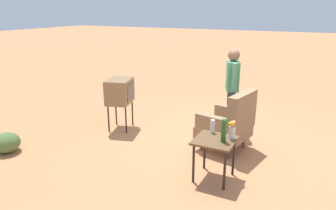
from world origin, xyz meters
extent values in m
plane|color=#C17A4C|center=(0.00, 0.00, 0.00)|extent=(60.00, 60.00, 0.00)
cylinder|color=brown|center=(-0.04, -0.12, 0.11)|extent=(0.05, 0.05, 0.22)
cylinder|color=brown|center=(0.48, -0.23, 0.11)|extent=(0.05, 0.05, 0.22)
cylinder|color=brown|center=(0.07, 0.40, 0.11)|extent=(0.05, 0.05, 0.22)
cylinder|color=brown|center=(0.59, 0.29, 0.11)|extent=(0.05, 0.05, 0.22)
cube|color=#8C6B4C|center=(0.28, 0.09, 0.32)|extent=(0.90, 0.90, 0.20)
cube|color=#8C6B4C|center=(0.34, 0.40, 0.74)|extent=(0.78, 0.31, 0.64)
cube|color=#8C6B4C|center=(-0.04, 0.15, 0.55)|extent=(0.28, 0.70, 0.26)
cube|color=#8C6B4C|center=(0.59, 0.02, 0.55)|extent=(0.28, 0.70, 0.26)
cylinder|color=black|center=(1.09, 0.04, 0.29)|extent=(0.04, 0.04, 0.58)
cylinder|color=black|center=(1.54, 0.04, 0.29)|extent=(0.04, 0.04, 0.58)
cylinder|color=black|center=(1.09, 0.49, 0.29)|extent=(0.04, 0.04, 0.58)
cylinder|color=black|center=(1.54, 0.49, 0.29)|extent=(0.04, 0.04, 0.58)
cube|color=brown|center=(1.31, 0.26, 0.60)|extent=(0.56, 0.56, 0.03)
cylinder|color=black|center=(0.44, -1.83, 0.28)|extent=(0.03, 0.03, 0.55)
cylinder|color=black|center=(0.02, -1.96, 0.28)|extent=(0.03, 0.03, 0.55)
cylinder|color=black|center=(0.54, -2.18, 0.28)|extent=(0.03, 0.03, 0.55)
cylinder|color=black|center=(0.12, -2.30, 0.28)|extent=(0.03, 0.03, 0.55)
cube|color=olive|center=(0.28, -2.07, 0.79)|extent=(0.70, 0.59, 0.48)
cube|color=#383D3F|center=(0.22, -1.85, 0.79)|extent=(0.41, 0.13, 0.34)
cylinder|color=#2D3347|center=(-0.62, -0.06, 0.43)|extent=(0.14, 0.14, 0.86)
cylinder|color=#2D3347|center=(-0.43, 0.01, 0.43)|extent=(0.14, 0.14, 0.86)
cube|color=#4C9366|center=(-0.52, -0.02, 1.14)|extent=(0.42, 0.34, 0.56)
cylinder|color=#4C9366|center=(-0.75, -0.11, 1.17)|extent=(0.09, 0.09, 0.50)
cylinder|color=#4C9366|center=(-0.30, 0.06, 1.17)|extent=(0.09, 0.09, 0.50)
sphere|color=brown|center=(-0.52, -0.02, 1.53)|extent=(0.22, 0.22, 0.22)
cylinder|color=silver|center=(1.09, 0.15, 0.71)|extent=(0.06, 0.06, 0.20)
cylinder|color=#1E5623|center=(1.33, 0.39, 0.77)|extent=(0.07, 0.07, 0.32)
cylinder|color=silver|center=(1.18, 0.47, 0.70)|extent=(0.09, 0.09, 0.18)
sphere|color=yellow|center=(1.18, 0.47, 0.84)|extent=(0.07, 0.07, 0.07)
sphere|color=#E04C66|center=(1.14, 0.48, 0.84)|extent=(0.07, 0.07, 0.07)
sphere|color=orange|center=(1.22, 0.45, 0.84)|extent=(0.07, 0.07, 0.07)
ellipsoid|color=#516B38|center=(2.08, -3.18, 0.17)|extent=(0.45, 0.45, 0.35)
camera|label=1|loc=(5.17, 1.47, 2.37)|focal=33.17mm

